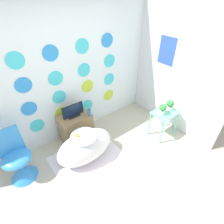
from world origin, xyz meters
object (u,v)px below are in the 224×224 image
object	(u,v)px
bathtub	(85,147)
tv	(73,111)
potted_plant_right	(170,105)
vase	(89,112)
potted_plant_left	(163,109)
chair	(19,165)

from	to	relation	value
bathtub	tv	world-z (taller)	tv
tv	potted_plant_right	xyz separation A→B (m)	(1.57, -0.98, 0.01)
bathtub	vase	world-z (taller)	vase
bathtub	potted_plant_left	size ratio (longest dim) A/B	4.53
bathtub	tv	bearing A→B (deg)	78.33
bathtub	tv	size ratio (longest dim) A/B	2.47
potted_plant_left	potted_plant_right	xyz separation A→B (m)	(0.22, 0.00, -0.01)
potted_plant_left	vase	bearing A→B (deg)	142.92
chair	potted_plant_left	xyz separation A→B (m)	(2.47, -0.73, 0.41)
tv	vase	xyz separation A→B (m)	(0.25, -0.16, -0.04)
potted_plant_left	tv	bearing A→B (deg)	143.86
chair	potted_plant_right	xyz separation A→B (m)	(2.70, -0.73, 0.40)
tv	vase	world-z (taller)	tv
potted_plant_right	vase	bearing A→B (deg)	148.06
bathtub	potted_plant_right	bearing A→B (deg)	-14.00
tv	vase	size ratio (longest dim) A/B	2.70
chair	vase	size ratio (longest dim) A/B	5.91
potted_plant_right	chair	bearing A→B (deg)	164.92
vase	potted_plant_right	xyz separation A→B (m)	(1.32, -0.82, 0.06)
vase	chair	bearing A→B (deg)	-176.08
tv	potted_plant_right	world-z (taller)	tv
vase	potted_plant_right	bearing A→B (deg)	-31.94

